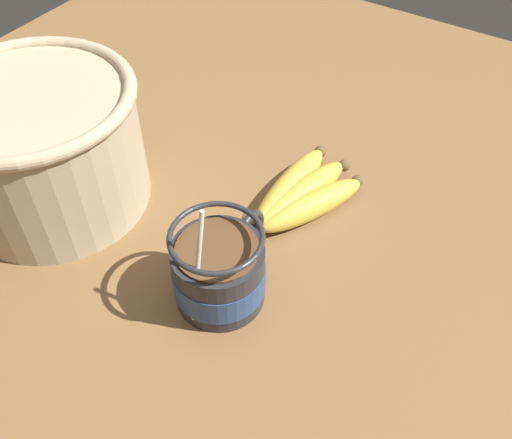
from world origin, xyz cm
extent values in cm
cube|color=brown|center=(0.00, 0.00, 1.35)|extent=(138.65, 138.65, 2.70)
cylinder|color=#28282D|center=(-4.83, 2.58, 6.67)|extent=(10.03, 10.03, 7.95)
cylinder|color=navy|center=(-4.83, 2.58, 6.20)|extent=(10.23, 10.23, 3.50)
torus|color=#28282D|center=(1.15, 2.58, 7.71)|extent=(5.70, 0.90, 5.70)
cylinder|color=brown|center=(-4.83, 2.58, 10.75)|extent=(8.83, 8.83, 0.40)
torus|color=#28282D|center=(-4.83, 2.58, 12.71)|extent=(10.03, 10.03, 0.60)
cylinder|color=silver|center=(-8.14, 2.58, 11.09)|extent=(3.59, 0.50, 13.89)
ellipsoid|color=silver|center=(-6.59, 2.58, 4.20)|extent=(3.00, 2.00, 0.80)
cylinder|color=brown|center=(3.83, 3.95, 5.47)|extent=(2.00, 2.00, 3.00)
ellipsoid|color=gold|center=(11.81, 0.36, 4.47)|extent=(15.58, 9.59, 3.54)
sphere|color=brown|center=(18.88, -2.82, 4.47)|extent=(1.59, 1.59, 1.59)
ellipsoid|color=gold|center=(12.74, 2.07, 4.53)|extent=(16.62, 6.92, 3.65)
sphere|color=brown|center=(20.67, 0.40, 4.53)|extent=(1.64, 1.64, 1.64)
ellipsoid|color=gold|center=(13.14, 4.02, 4.56)|extent=(16.64, 3.82, 3.71)
sphere|color=brown|center=(21.45, 4.07, 4.56)|extent=(1.67, 1.67, 1.67)
cylinder|color=tan|center=(-3.17, 29.75, 10.56)|extent=(23.88, 23.88, 15.72)
torus|color=tan|center=(-3.17, 29.75, 18.42)|extent=(25.07, 25.07, 1.67)
camera|label=1|loc=(-34.59, -21.30, 55.79)|focal=40.00mm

